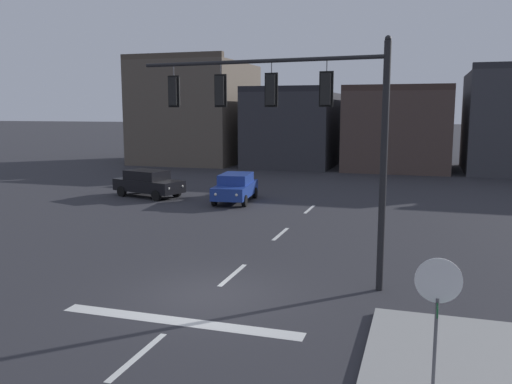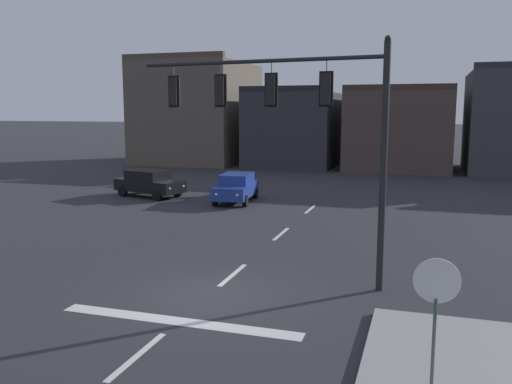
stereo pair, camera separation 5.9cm
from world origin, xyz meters
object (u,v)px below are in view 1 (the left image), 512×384
Objects in this scene: signal_mast_near_side at (294,112)px; car_lot_nearside at (148,183)px; car_lot_middle at (235,187)px; stop_sign at (437,298)px.

signal_mast_near_side reaches higher than car_lot_nearside.
car_lot_nearside is at bearing 179.05° from car_lot_middle.
car_lot_nearside is at bearing 132.92° from signal_mast_near_side.
car_lot_nearside is (-12.09, 13.00, -4.29)m from signal_mast_near_side.
stop_sign reaches higher than car_lot_middle.
signal_mast_near_side is 2.80× the size of stop_sign.
signal_mast_near_side reaches higher than car_lot_middle.
stop_sign is 22.38m from car_lot_middle.
stop_sign is 25.60m from car_lot_nearside.
stop_sign is at bearing -59.09° from signal_mast_near_side.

